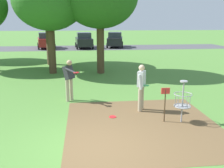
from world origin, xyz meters
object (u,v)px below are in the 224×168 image
frisbee_mid_grass (113,117)px  tree_mid_center (49,0)px  parked_car_center_left (84,40)px  player_throwing (69,78)px  parked_car_leftmost (46,40)px  parked_car_center_right (115,40)px  player_foreground_watching (141,85)px  tree_mid_right (47,1)px  disc_golf_basket (181,100)px

frisbee_mid_grass → tree_mid_center: tree_mid_center is taller
tree_mid_center → parked_car_center_left: 15.56m
player_throwing → frisbee_mid_grass: (1.54, -2.04, -0.98)m
parked_car_leftmost → parked_car_center_left: same height
player_throwing → frisbee_mid_grass: size_ratio=6.92×
player_throwing → parked_car_leftmost: 21.60m
parked_car_center_left → parked_car_center_right: size_ratio=0.97×
frisbee_mid_grass → tree_mid_center: (-2.84, 7.99, 4.41)m
player_foreground_watching → player_throwing: size_ratio=1.00×
parked_car_center_right → tree_mid_right: bearing=-117.8°
tree_mid_center → parked_car_leftmost: 15.91m
tree_mid_right → parked_car_center_left: size_ratio=1.56×
parked_car_center_left → parked_car_center_right: 3.90m
player_throwing → parked_car_leftmost: bearing=99.8°
frisbee_mid_grass → parked_car_center_right: size_ratio=0.06×
disc_golf_basket → tree_mid_center: 10.64m
parked_car_leftmost → parked_car_center_right: bearing=2.2°
player_throwing → parked_car_center_left: 20.97m
player_throwing → tree_mid_center: bearing=102.4°
frisbee_mid_grass → parked_car_center_right: parked_car_center_right is taller
player_foreground_watching → parked_car_center_left: parked_car_center_left is taller
parked_car_center_left → player_throwing: bearing=-92.2°
tree_mid_center → parked_car_center_right: bearing=69.2°
disc_golf_basket → parked_car_center_right: parked_car_center_right is taller
parked_car_center_right → frisbee_mid_grass: bearing=-97.5°
disc_golf_basket → frisbee_mid_grass: bearing=162.3°
player_throwing → tree_mid_right: bearing=101.1°
tree_mid_right → parked_car_center_right: (6.48, 12.30, -3.69)m
player_foreground_watching → parked_car_center_left: size_ratio=0.40×
tree_mid_right → tree_mid_center: bearing=-81.1°
player_foreground_watching → parked_car_leftmost: parked_car_leftmost is taller
disc_golf_basket → frisbee_mid_grass: disc_golf_basket is taller
frisbee_mid_grass → disc_golf_basket: bearing=-17.7°
disc_golf_basket → player_throwing: (-3.66, 2.72, 0.23)m
player_foreground_watching → tree_mid_center: tree_mid_center is taller
disc_golf_basket → parked_car_leftmost: (-7.35, 24.01, 0.17)m
player_foreground_watching → tree_mid_center: (-3.96, 7.42, 3.45)m
player_throwing → parked_car_center_right: size_ratio=0.39×
disc_golf_basket → parked_car_leftmost: bearing=107.0°
frisbee_mid_grass → tree_mid_right: bearing=106.5°
frisbee_mid_grass → parked_car_leftmost: size_ratio=0.06×
tree_mid_right → parked_car_center_left: bearing=77.2°
tree_mid_center → tree_mid_right: (-0.53, 3.37, 0.19)m
disc_golf_basket → parked_car_center_right: bearing=87.7°
disc_golf_basket → player_throwing: 4.57m
disc_golf_basket → player_throwing: size_ratio=0.81×
tree_mid_right → frisbee_mid_grass: bearing=-73.5°
player_throwing → parked_car_center_right: 22.11m
player_throwing → parked_car_center_right: parked_car_center_right is taller
tree_mid_center → parked_car_leftmost: tree_mid_center is taller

